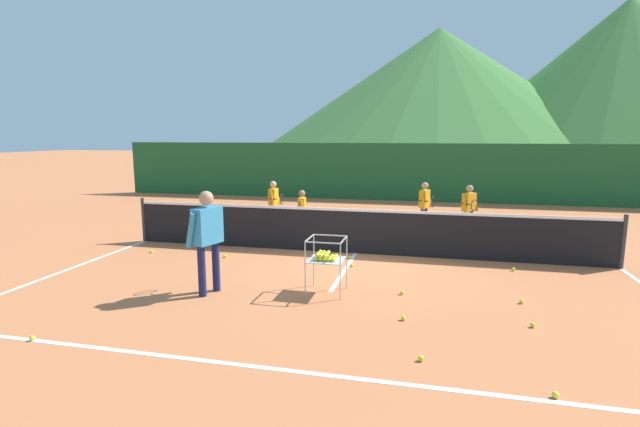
% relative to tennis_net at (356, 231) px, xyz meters
% --- Properties ---
extents(ground_plane, '(120.00, 120.00, 0.00)m').
position_rel_tennis_net_xyz_m(ground_plane, '(0.00, 0.00, -0.50)').
color(ground_plane, '#C67042').
extents(line_baseline_near, '(10.27, 0.08, 0.01)m').
position_rel_tennis_net_xyz_m(line_baseline_near, '(0.00, -5.26, -0.50)').
color(line_baseline_near, white).
rests_on(line_baseline_near, ground).
extents(line_baseline_far, '(10.27, 0.08, 0.01)m').
position_rel_tennis_net_xyz_m(line_baseline_far, '(0.00, 4.99, -0.50)').
color(line_baseline_far, white).
rests_on(line_baseline_far, ground).
extents(line_sideline_west, '(0.08, 10.25, 0.01)m').
position_rel_tennis_net_xyz_m(line_sideline_west, '(-5.13, 0.00, -0.50)').
color(line_sideline_west, white).
rests_on(line_sideline_west, ground).
extents(line_sideline_east, '(0.08, 10.25, 0.01)m').
position_rel_tennis_net_xyz_m(line_sideline_east, '(5.13, 0.00, -0.50)').
color(line_sideline_east, white).
rests_on(line_sideline_east, ground).
extents(line_service_center, '(0.08, 5.24, 0.01)m').
position_rel_tennis_net_xyz_m(line_service_center, '(0.00, 0.00, -0.50)').
color(line_service_center, white).
rests_on(line_service_center, ground).
extents(tennis_net, '(10.35, 0.08, 1.05)m').
position_rel_tennis_net_xyz_m(tennis_net, '(0.00, 0.00, 0.00)').
color(tennis_net, '#333338').
rests_on(tennis_net, ground).
extents(instructor, '(0.46, 0.83, 1.66)m').
position_rel_tennis_net_xyz_m(instructor, '(-1.89, -3.11, 0.50)').
color(instructor, '#191E4C').
rests_on(instructor, ground).
extents(student_0, '(0.41, 0.62, 1.30)m').
position_rel_tennis_net_xyz_m(student_0, '(-2.62, 2.25, 0.28)').
color(student_0, silver).
rests_on(student_0, ground).
extents(student_1, '(0.23, 0.49, 1.20)m').
position_rel_tennis_net_xyz_m(student_1, '(-1.53, 1.20, 0.22)').
color(student_1, silver).
rests_on(student_1, ground).
extents(student_2, '(0.42, 0.70, 1.31)m').
position_rel_tennis_net_xyz_m(student_2, '(1.40, 2.72, 0.29)').
color(student_2, navy).
rests_on(student_2, ground).
extents(student_3, '(0.45, 0.70, 1.29)m').
position_rel_tennis_net_xyz_m(student_3, '(2.49, 2.45, 0.28)').
color(student_3, navy).
rests_on(student_3, ground).
extents(ball_cart, '(0.58, 0.58, 0.90)m').
position_rel_tennis_net_xyz_m(ball_cart, '(-0.08, -2.65, 0.09)').
color(ball_cart, '#B7B7BC').
rests_on(ball_cart, ground).
extents(tennis_ball_0, '(0.07, 0.07, 0.07)m').
position_rel_tennis_net_xyz_m(tennis_ball_0, '(2.78, -5.17, -0.47)').
color(tennis_ball_0, yellow).
rests_on(tennis_ball_0, ground).
extents(tennis_ball_1, '(0.07, 0.07, 0.07)m').
position_rel_tennis_net_xyz_m(tennis_ball_1, '(2.92, -3.39, -0.47)').
color(tennis_ball_1, yellow).
rests_on(tennis_ball_1, ground).
extents(tennis_ball_2, '(0.07, 0.07, 0.07)m').
position_rel_tennis_net_xyz_m(tennis_ball_2, '(-2.59, -1.00, -0.47)').
color(tennis_ball_2, yellow).
rests_on(tennis_ball_2, ground).
extents(tennis_ball_3, '(0.07, 0.07, 0.07)m').
position_rel_tennis_net_xyz_m(tennis_ball_3, '(1.23, -3.55, -0.47)').
color(tennis_ball_3, yellow).
rests_on(tennis_ball_3, ground).
extents(tennis_ball_4, '(0.07, 0.07, 0.07)m').
position_rel_tennis_net_xyz_m(tennis_ball_4, '(1.14, -2.48, -0.47)').
color(tennis_ball_4, yellow).
rests_on(tennis_ball_4, ground).
extents(tennis_ball_5, '(0.07, 0.07, 0.07)m').
position_rel_tennis_net_xyz_m(tennis_ball_5, '(0.09, -1.06, -0.47)').
color(tennis_ball_5, yellow).
rests_on(tennis_ball_5, ground).
extents(tennis_ball_6, '(0.07, 0.07, 0.07)m').
position_rel_tennis_net_xyz_m(tennis_ball_6, '(3.10, -0.65, -0.47)').
color(tennis_ball_6, yellow).
rests_on(tennis_ball_6, ground).
extents(tennis_ball_7, '(0.07, 0.07, 0.07)m').
position_rel_tennis_net_xyz_m(tennis_ball_7, '(-3.23, -5.26, -0.47)').
color(tennis_ball_7, yellow).
rests_on(tennis_ball_7, ground).
extents(tennis_ball_8, '(0.07, 0.07, 0.07)m').
position_rel_tennis_net_xyz_m(tennis_ball_8, '(-0.05, -0.48, -0.47)').
color(tennis_ball_8, yellow).
rests_on(tennis_ball_8, ground).
extents(tennis_ball_9, '(0.07, 0.07, 0.07)m').
position_rel_tennis_net_xyz_m(tennis_ball_9, '(1.49, -4.70, -0.47)').
color(tennis_ball_9, yellow).
rests_on(tennis_ball_9, ground).
extents(tennis_ball_10, '(0.07, 0.07, 0.07)m').
position_rel_tennis_net_xyz_m(tennis_ball_10, '(-4.32, -0.99, -0.47)').
color(tennis_ball_10, yellow).
rests_on(tennis_ball_10, ground).
extents(tennis_ball_11, '(0.07, 0.07, 0.07)m').
position_rel_tennis_net_xyz_m(tennis_ball_11, '(2.94, -2.47, -0.47)').
color(tennis_ball_11, yellow).
rests_on(tennis_ball_11, ground).
extents(windscreen_fence, '(22.59, 0.08, 2.22)m').
position_rel_tennis_net_xyz_m(windscreen_fence, '(0.00, 8.61, 0.61)').
color(windscreen_fence, '#1E5B2D').
rests_on(windscreen_fence, ground).
extents(hill_0, '(51.58, 51.58, 17.32)m').
position_rel_tennis_net_xyz_m(hill_0, '(2.03, 60.66, 8.16)').
color(hill_0, '#427A38').
rests_on(hill_0, ground).
extents(hill_1, '(45.31, 45.31, 19.49)m').
position_rel_tennis_net_xyz_m(hill_1, '(24.97, 59.11, 9.24)').
color(hill_1, '#427A38').
rests_on(hill_1, ground).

